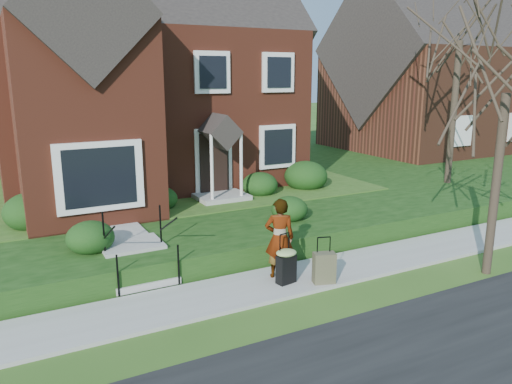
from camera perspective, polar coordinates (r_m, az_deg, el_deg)
ground at (r=11.21m, az=1.85°, el=-10.60°), size 120.00×120.00×0.00m
sidewalk at (r=11.19m, az=1.85°, el=-10.41°), size 60.00×1.60×0.08m
terrace at (r=22.19m, az=-3.16°, el=2.27°), size 44.00×20.00×0.60m
walkway at (r=14.65m, az=-16.66°, el=-2.74°), size 1.20×6.00×0.06m
main_house at (r=19.14m, az=-13.56°, el=15.11°), size 10.40×10.20×9.40m
neighbour_house at (r=29.01m, az=19.36°, el=13.98°), size 9.40×8.00×9.20m
front_steps at (r=11.76m, az=-13.47°, el=-7.29°), size 1.40×2.02×1.50m
foundation_shrubs at (r=15.13m, az=-6.24°, el=-0.05°), size 10.47×4.42×1.07m
woman at (r=11.15m, az=2.71°, el=-5.29°), size 0.78×0.67×1.82m
suitcase_black at (r=10.98m, az=3.48°, el=-8.22°), size 0.53×0.46×1.12m
suitcase_olive at (r=11.10m, az=7.79°, el=-8.57°), size 0.54×0.40×1.03m
tree_verge at (r=12.20m, az=26.89°, el=11.88°), size 4.54×4.54×6.48m
tree_gap at (r=19.63m, az=22.41°, el=17.12°), size 5.58×5.58×7.97m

